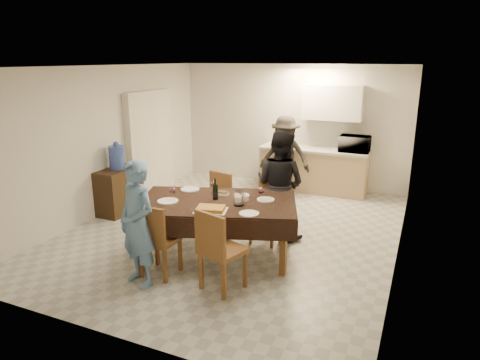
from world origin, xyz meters
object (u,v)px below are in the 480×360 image
object	(u,v)px
water_pitcher	(239,198)
savoury_tart	(211,209)
water_jug	(117,157)
console	(120,190)
microwave	(355,144)
person_kitchen	(285,156)
person_far	(280,184)
dining_table	(217,204)
person_near	(137,224)
wine_bottle	(215,189)

from	to	relation	value
water_pitcher	savoury_tart	distance (m)	0.42
water_jug	water_pitcher	bearing A→B (deg)	-19.32
console	water_jug	distance (m)	0.61
microwave	person_kitchen	world-z (taller)	person_kitchen
water_jug	water_pitcher	distance (m)	2.97
person_far	person_kitchen	bearing A→B (deg)	-61.71
dining_table	console	size ratio (longest dim) A/B	2.76
savoury_tart	person_far	distance (m)	1.50
console	water_jug	xyz separation A→B (m)	(0.00, 0.00, 0.61)
console	person_far	size ratio (longest dim) A/B	0.52
water_jug	person_kitchen	bearing A→B (deg)	43.11
dining_table	person_kitchen	xyz separation A→B (m)	(-0.05, 3.17, 0.01)
savoury_tart	person_near	distance (m)	0.94
water_pitcher	microwave	size ratio (longest dim) A/B	0.35
console	wine_bottle	xyz separation A→B (m)	(2.40, -0.88, 0.58)
console	person_far	bearing A→B (deg)	2.29
water_pitcher	microwave	world-z (taller)	microwave
water_pitcher	person_far	world-z (taller)	person_far
savoury_tart	person_kitchen	bearing A→B (deg)	92.41
console	microwave	bearing A→B (deg)	36.06
water_jug	person_near	world-z (taller)	person_near
dining_table	person_far	size ratio (longest dim) A/B	1.43
wine_bottle	microwave	distance (m)	3.81
dining_table	person_far	xyz separation A→B (m)	(0.55, 1.05, 0.05)
person_far	savoury_tart	bearing A→B (deg)	85.07
person_kitchen	water_jug	bearing A→B (deg)	-136.89
savoury_tart	person_far	xyz separation A→B (m)	(0.45, 1.43, -0.01)
wine_bottle	person_far	xyz separation A→B (m)	(0.60, 1.00, -0.14)
microwave	person_far	xyz separation A→B (m)	(-0.70, -2.57, -0.23)
water_pitcher	person_near	distance (m)	1.35
wine_bottle	dining_table	bearing A→B (deg)	-45.00
dining_table	water_jug	size ratio (longest dim) A/B	5.82
water_jug	savoury_tart	bearing A→B (deg)	-27.23
dining_table	console	distance (m)	2.65
wine_bottle	savoury_tart	size ratio (longest dim) A/B	0.74
water_jug	person_near	distance (m)	2.75
person_far	person_kitchen	size ratio (longest dim) A/B	1.05
water_jug	person_far	distance (m)	3.00
water_pitcher	person_near	xyz separation A→B (m)	(-0.90, -1.00, -0.14)
water_pitcher	wine_bottle	bearing A→B (deg)	165.96
console	person_near	bearing A→B (deg)	-46.23
savoury_tart	person_far	size ratio (longest dim) A/B	0.24
console	person_near	world-z (taller)	person_near
person_far	console	bearing A→B (deg)	14.82
console	water_pitcher	xyz separation A→B (m)	(2.80, -0.98, 0.53)
dining_table	person_far	bearing A→B (deg)	43.16
console	wine_bottle	distance (m)	2.62
dining_table	water_jug	bearing A→B (deg)	139.99
microwave	person_kitchen	size ratio (longest dim) A/B	0.36
water_jug	savoury_tart	distance (m)	2.87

